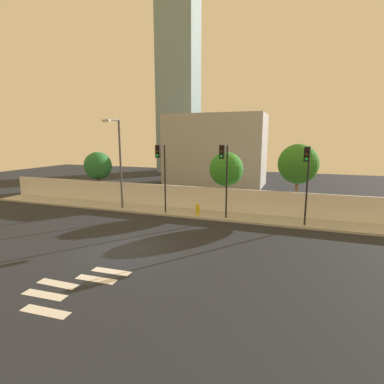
{
  "coord_description": "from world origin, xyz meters",
  "views": [
    {
      "loc": [
        8.3,
        -12.87,
        5.81
      ],
      "look_at": [
        1.4,
        6.5,
        2.07
      ],
      "focal_mm": 28.1,
      "sensor_mm": 36.0,
      "label": 1
    }
  ],
  "objects_px": {
    "traffic_light_left": "(161,164)",
    "fire_hydrant": "(198,209)",
    "street_lamp_curbside": "(119,158)",
    "traffic_light_right": "(224,166)",
    "roadside_tree_leftmost": "(98,166)",
    "roadside_tree_midleft": "(226,169)",
    "traffic_light_center": "(307,170)",
    "roadside_tree_midright": "(298,164)"
  },
  "relations": [
    {
      "from": "traffic_light_right",
      "to": "fire_hydrant",
      "type": "xyz_separation_m",
      "value": [
        -2.12,
        0.66,
        -3.29
      ]
    },
    {
      "from": "fire_hydrant",
      "to": "roadside_tree_midright",
      "type": "height_order",
      "value": "roadside_tree_midright"
    },
    {
      "from": "traffic_light_left",
      "to": "roadside_tree_midright",
      "type": "height_order",
      "value": "roadside_tree_midright"
    },
    {
      "from": "fire_hydrant",
      "to": "roadside_tree_midleft",
      "type": "bearing_deg",
      "value": 62.07
    },
    {
      "from": "traffic_light_right",
      "to": "roadside_tree_leftmost",
      "type": "bearing_deg",
      "value": 165.06
    },
    {
      "from": "traffic_light_center",
      "to": "roadside_tree_midleft",
      "type": "distance_m",
      "value": 6.83
    },
    {
      "from": "traffic_light_left",
      "to": "traffic_light_right",
      "type": "bearing_deg",
      "value": 0.75
    },
    {
      "from": "traffic_light_left",
      "to": "fire_hydrant",
      "type": "bearing_deg",
      "value": 15.74
    },
    {
      "from": "traffic_light_right",
      "to": "fire_hydrant",
      "type": "relative_size",
      "value": 6.11
    },
    {
      "from": "street_lamp_curbside",
      "to": "roadside_tree_leftmost",
      "type": "distance_m",
      "value": 5.23
    },
    {
      "from": "traffic_light_left",
      "to": "roadside_tree_midleft",
      "type": "relative_size",
      "value": 1.1
    },
    {
      "from": "fire_hydrant",
      "to": "roadside_tree_leftmost",
      "type": "distance_m",
      "value": 11.38
    },
    {
      "from": "traffic_light_left",
      "to": "roadside_tree_midleft",
      "type": "xyz_separation_m",
      "value": [
        4.02,
        3.49,
        -0.55
      ]
    },
    {
      "from": "traffic_light_left",
      "to": "roadside_tree_midleft",
      "type": "bearing_deg",
      "value": 40.93
    },
    {
      "from": "roadside_tree_midleft",
      "to": "roadside_tree_midright",
      "type": "relative_size",
      "value": 0.87
    },
    {
      "from": "traffic_light_right",
      "to": "roadside_tree_midleft",
      "type": "xyz_separation_m",
      "value": [
        -0.65,
        3.43,
        -0.56
      ]
    },
    {
      "from": "roadside_tree_leftmost",
      "to": "roadside_tree_midleft",
      "type": "bearing_deg",
      "value": 0.0
    },
    {
      "from": "roadside_tree_leftmost",
      "to": "roadside_tree_midright",
      "type": "bearing_deg",
      "value": 0.0
    },
    {
      "from": "street_lamp_curbside",
      "to": "fire_hydrant",
      "type": "bearing_deg",
      "value": 1.34
    },
    {
      "from": "roadside_tree_midright",
      "to": "traffic_light_left",
      "type": "bearing_deg",
      "value": -159.62
    },
    {
      "from": "roadside_tree_midleft",
      "to": "traffic_light_right",
      "type": "bearing_deg",
      "value": -79.25
    },
    {
      "from": "traffic_light_left",
      "to": "roadside_tree_leftmost",
      "type": "bearing_deg",
      "value": 156.88
    },
    {
      "from": "street_lamp_curbside",
      "to": "roadside_tree_midright",
      "type": "xyz_separation_m",
      "value": [
        13.36,
        2.92,
        -0.37
      ]
    },
    {
      "from": "traffic_light_right",
      "to": "roadside_tree_midleft",
      "type": "relative_size",
      "value": 1.1
    },
    {
      "from": "traffic_light_right",
      "to": "fire_hydrant",
      "type": "height_order",
      "value": "traffic_light_right"
    },
    {
      "from": "traffic_light_center",
      "to": "roadside_tree_midleft",
      "type": "bearing_deg",
      "value": 150.37
    },
    {
      "from": "traffic_light_center",
      "to": "street_lamp_curbside",
      "type": "height_order",
      "value": "street_lamp_curbside"
    },
    {
      "from": "traffic_light_left",
      "to": "street_lamp_curbside",
      "type": "xyz_separation_m",
      "value": [
        -3.97,
        0.57,
        0.39
      ]
    },
    {
      "from": "traffic_light_left",
      "to": "street_lamp_curbside",
      "type": "relative_size",
      "value": 0.73
    },
    {
      "from": "traffic_light_center",
      "to": "traffic_light_right",
      "type": "bearing_deg",
      "value": -179.33
    },
    {
      "from": "roadside_tree_midright",
      "to": "roadside_tree_midleft",
      "type": "bearing_deg",
      "value": 180.0
    },
    {
      "from": "traffic_light_right",
      "to": "street_lamp_curbside",
      "type": "relative_size",
      "value": 0.74
    },
    {
      "from": "roadside_tree_leftmost",
      "to": "roadside_tree_midright",
      "type": "height_order",
      "value": "roadside_tree_midright"
    },
    {
      "from": "traffic_light_center",
      "to": "traffic_light_right",
      "type": "height_order",
      "value": "traffic_light_right"
    },
    {
      "from": "fire_hydrant",
      "to": "traffic_light_center",
      "type": "bearing_deg",
      "value": -4.63
    },
    {
      "from": "traffic_light_center",
      "to": "roadside_tree_midright",
      "type": "height_order",
      "value": "roadside_tree_midright"
    },
    {
      "from": "fire_hydrant",
      "to": "traffic_light_left",
      "type": "bearing_deg",
      "value": -164.26
    },
    {
      "from": "traffic_light_left",
      "to": "roadside_tree_leftmost",
      "type": "height_order",
      "value": "traffic_light_left"
    },
    {
      "from": "traffic_light_right",
      "to": "traffic_light_left",
      "type": "bearing_deg",
      "value": -179.25
    },
    {
      "from": "traffic_light_left",
      "to": "roadside_tree_leftmost",
      "type": "distance_m",
      "value": 8.91
    },
    {
      "from": "traffic_light_left",
      "to": "roadside_tree_midright",
      "type": "relative_size",
      "value": 0.96
    },
    {
      "from": "traffic_light_right",
      "to": "fire_hydrant",
      "type": "distance_m",
      "value": 3.97
    }
  ]
}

